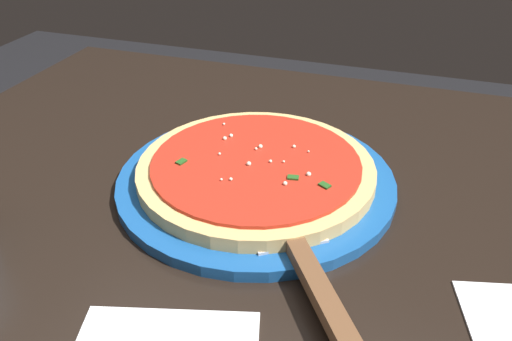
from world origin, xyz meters
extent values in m
cube|color=black|center=(0.41, -0.30, 0.37)|extent=(0.06, 0.06, 0.74)
cube|color=black|center=(0.00, 0.00, 0.76)|extent=(0.96, 0.75, 0.03)
cylinder|color=#195199|center=(0.01, -0.01, 0.78)|extent=(0.32, 0.32, 0.01)
cylinder|color=#DBB26B|center=(0.01, -0.01, 0.79)|extent=(0.27, 0.27, 0.02)
cylinder|color=red|center=(0.01, -0.01, 0.80)|extent=(0.24, 0.24, 0.00)
sphere|color=#EFEACC|center=(0.03, 0.04, 0.81)|extent=(0.00, 0.00, 0.00)
sphere|color=#EFEACC|center=(-0.03, 0.03, 0.81)|extent=(0.00, 0.00, 0.00)
sphere|color=#EFEACC|center=(-0.05, 0.00, 0.81)|extent=(0.01, 0.01, 0.01)
sphere|color=#EFEACC|center=(0.02, -0.03, 0.81)|extent=(0.00, 0.00, 0.00)
sphere|color=#EFEACC|center=(-0.04, -0.05, 0.81)|extent=(0.00, 0.00, 0.00)
sphere|color=#EFEACC|center=(0.06, -0.06, 0.81)|extent=(0.00, 0.00, 0.00)
sphere|color=#EFEACC|center=(-0.02, -0.05, 0.81)|extent=(0.00, 0.00, 0.00)
sphere|color=#EFEACC|center=(0.05, -0.01, 0.81)|extent=(0.00, 0.00, 0.00)
sphere|color=#EFEACC|center=(-0.01, -0.01, 0.81)|extent=(0.00, 0.00, 0.00)
sphere|color=#EFEACC|center=(0.01, 0.00, 0.81)|extent=(0.01, 0.01, 0.01)
sphere|color=#EFEACC|center=(-0.02, -0.02, 0.81)|extent=(0.00, 0.00, 0.00)
sphere|color=#EFEACC|center=(0.01, -0.04, 0.81)|extent=(0.01, 0.01, 0.01)
sphere|color=#EFEACC|center=(0.06, -0.05, 0.81)|extent=(0.00, 0.00, 0.00)
sphere|color=#EFEACC|center=(0.08, -0.08, 0.81)|extent=(0.00, 0.00, 0.00)
sphere|color=#EFEACC|center=(0.02, 0.04, 0.81)|extent=(0.00, 0.00, 0.00)
cube|color=#23561E|center=(-0.07, 0.02, 0.81)|extent=(0.01, 0.01, 0.00)
cube|color=#23561E|center=(-0.04, 0.01, 0.81)|extent=(0.01, 0.01, 0.00)
cube|color=#23561E|center=(0.09, 0.02, 0.81)|extent=(0.01, 0.01, 0.00)
cube|color=silver|center=(-0.04, 0.06, 0.79)|extent=(0.11, 0.11, 0.00)
cube|color=brown|center=(-0.10, 0.15, 0.79)|extent=(0.09, 0.12, 0.01)
camera|label=1|loc=(-0.15, 0.46, 1.10)|focal=35.76mm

